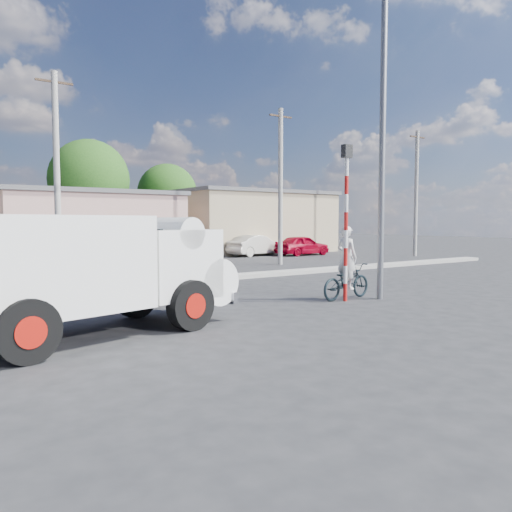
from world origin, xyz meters
TOP-DOWN VIEW (x-y plane):
  - ground_plane at (0.00, 0.00)m, footprint 120.00×120.00m
  - median at (0.00, 8.00)m, footprint 40.00×0.80m
  - truck at (-3.76, 1.30)m, footprint 6.01×3.24m
  - bicycle at (3.49, 1.75)m, footprint 2.02×0.89m
  - cyclist at (3.49, 1.75)m, footprint 0.51×0.71m
  - car_cream at (11.70, 18.07)m, footprint 4.30×2.20m
  - car_red at (14.51, 16.75)m, footprint 3.95×1.72m
  - traffic_pole at (3.20, 1.50)m, footprint 0.28×0.18m
  - streetlight at (4.14, 1.20)m, footprint 2.34×0.22m
  - building_row at (1.10, 22.00)m, footprint 37.80×7.30m
  - utility_poles at (3.25, 12.00)m, footprint 35.40×0.24m

SIDE VIEW (x-z plane):
  - ground_plane at x=0.00m, z-range 0.00..0.00m
  - median at x=0.00m, z-range 0.00..0.16m
  - bicycle at x=3.49m, z-range 0.00..1.03m
  - car_red at x=14.51m, z-range 0.00..1.33m
  - car_cream at x=11.70m, z-range 0.00..1.35m
  - cyclist at x=3.49m, z-range 0.00..1.82m
  - truck at x=-3.76m, z-range 0.13..2.49m
  - building_row at x=1.10m, z-range -0.09..4.35m
  - traffic_pole at x=3.20m, z-range 0.41..4.77m
  - utility_poles at x=3.25m, z-range 0.07..8.07m
  - streetlight at x=4.14m, z-range 0.46..9.46m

